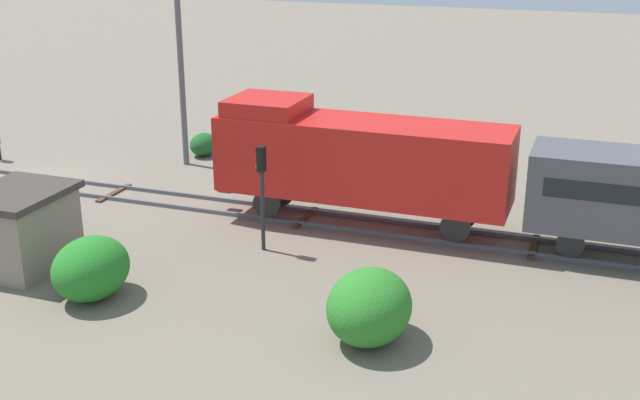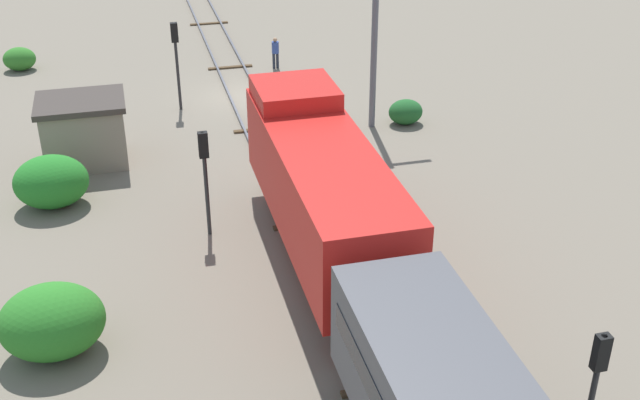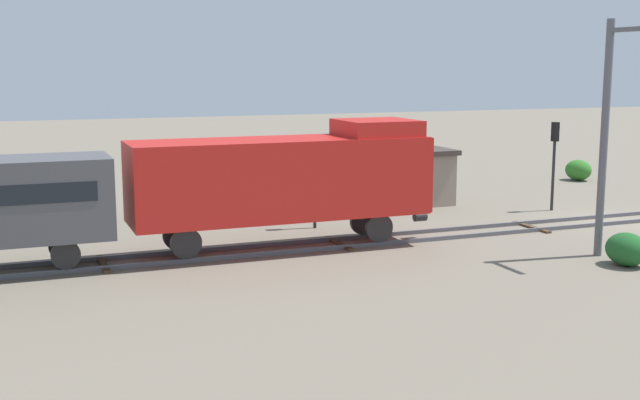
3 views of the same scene
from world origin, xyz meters
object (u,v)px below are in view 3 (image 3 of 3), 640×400
at_px(catenary_mast, 606,133).
at_px(locomotive, 286,176).
at_px(traffic_signal_mid, 315,165).
at_px(relay_hut, 418,175).
at_px(traffic_signal_near, 555,149).

bearing_deg(catenary_mast, locomotive, 63.59).
distance_m(locomotive, traffic_signal_mid, 4.19).
xyz_separation_m(locomotive, relay_hut, (7.50, -9.52, -1.38)).
relative_size(locomotive, traffic_signal_mid, 3.02).
xyz_separation_m(traffic_signal_near, traffic_signal_mid, (0.20, 11.99, -0.23)).
distance_m(traffic_signal_mid, relay_hut, 8.28).
height_order(catenary_mast, relay_hut, catenary_mast).
distance_m(traffic_signal_near, traffic_signal_mid, 11.99).
bearing_deg(traffic_signal_near, traffic_signal_mid, 89.04).
bearing_deg(relay_hut, traffic_signal_mid, 120.09).
relative_size(traffic_signal_near, catenary_mast, 0.50).
bearing_deg(relay_hut, catenary_mast, -176.96).
xyz_separation_m(locomotive, traffic_signal_mid, (3.40, -2.44, -0.09)).
relative_size(traffic_signal_near, relay_hut, 1.20).
bearing_deg(locomotive, traffic_signal_near, -77.50).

